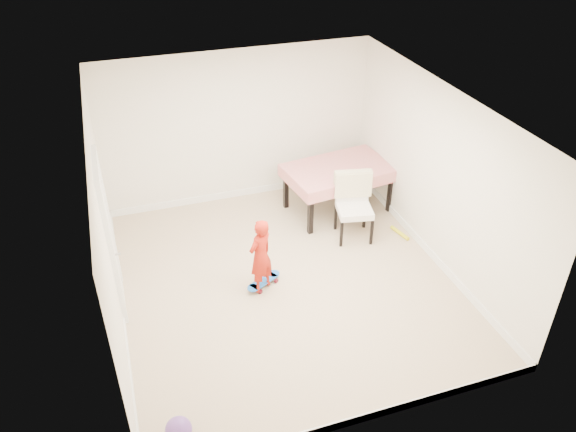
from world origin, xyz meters
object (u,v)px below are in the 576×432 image
object	(u,v)px
dining_chair	(354,208)
child	(261,258)
balloon	(179,430)
dining_table	(338,188)
skateboard	(264,283)

from	to	relation	value
dining_chair	child	size ratio (longest dim) A/B	0.95
child	balloon	bearing A→B (deg)	21.00
dining_table	child	xyz separation A→B (m)	(-1.81, -1.63, 0.15)
dining_chair	skateboard	size ratio (longest dim) A/B	1.82
dining_chair	skateboard	xyz separation A→B (m)	(-1.67, -0.71, -0.48)
balloon	child	bearing A→B (deg)	53.96
dining_chair	child	xyz separation A→B (m)	(-1.72, -0.79, 0.03)
dining_chair	dining_table	bearing A→B (deg)	96.03
child	dining_table	bearing A→B (deg)	-170.89
skateboard	balloon	size ratio (longest dim) A/B	2.07
balloon	skateboard	bearing A→B (deg)	54.04
child	balloon	distance (m)	2.51
dining_chair	balloon	world-z (taller)	dining_chair
dining_table	dining_chair	size ratio (longest dim) A/B	1.62
skateboard	dining_table	bearing A→B (deg)	11.88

